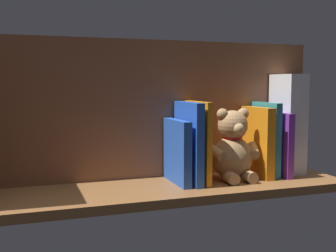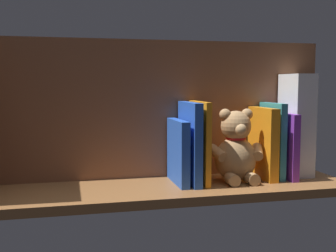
{
  "view_description": "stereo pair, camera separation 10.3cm",
  "coord_description": "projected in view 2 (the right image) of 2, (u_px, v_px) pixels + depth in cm",
  "views": [
    {
      "loc": [
        33.64,
        97.26,
        24.97
      ],
      "look_at": [
        0.0,
        0.0,
        14.78
      ],
      "focal_mm": 45.05,
      "sensor_mm": 36.0,
      "label": 1
    },
    {
      "loc": [
        23.72,
        100.14,
        24.97
      ],
      "look_at": [
        0.0,
        0.0,
        14.78
      ],
      "focal_mm": 45.05,
      "sensor_mm": 36.0,
      "label": 2
    }
  ],
  "objects": [
    {
      "name": "ground_plane",
      "position": [
        168.0,
        189.0,
        1.05
      ],
      "size": [
        92.0,
        25.1,
        2.2
      ],
      "primitive_type": "cube",
      "color": "brown"
    },
    {
      "name": "shelf_back_panel",
      "position": [
        159.0,
        109.0,
        1.13
      ],
      "size": [
        92.0,
        1.5,
        36.67
      ],
      "primitive_type": "cube",
      "color": "brown",
      "rests_on": "ground_plane"
    },
    {
      "name": "dictionary_thick_white",
      "position": [
        296.0,
        125.0,
        1.16
      ],
      "size": [
        5.84,
        10.73,
        27.79
      ],
      "primitive_type": "cube",
      "color": "white",
      "rests_on": "ground_plane"
    },
    {
      "name": "book_0",
      "position": [
        283.0,
        145.0,
        1.13
      ],
      "size": [
        1.9,
        14.29,
        17.33
      ],
      "primitive_type": "cube",
      "color": "purple",
      "rests_on": "ground_plane"
    },
    {
      "name": "book_1",
      "position": [
        272.0,
        140.0,
        1.13
      ],
      "size": [
        1.77,
        12.65,
        20.04
      ],
      "primitive_type": "cube",
      "color": "teal",
      "rests_on": "ground_plane"
    },
    {
      "name": "book_2",
      "position": [
        263.0,
        143.0,
        1.12
      ],
      "size": [
        2.49,
        13.89,
        18.84
      ],
      "primitive_type": "cube",
      "color": "orange",
      "rests_on": "ground_plane"
    },
    {
      "name": "teddy_bear",
      "position": [
        236.0,
        149.0,
        1.09
      ],
      "size": [
        15.25,
        12.16,
        18.8
      ],
      "rotation": [
        0.0,
        0.0,
        -0.04
      ],
      "color": "tan",
      "rests_on": "ground_plane"
    },
    {
      "name": "book_3",
      "position": [
        199.0,
        142.0,
        1.07
      ],
      "size": [
        1.51,
        15.08,
        20.68
      ],
      "primitive_type": "cube",
      "rotation": [
        0.0,
        -0.01,
        0.0
      ],
      "color": "orange",
      "rests_on": "ground_plane"
    },
    {
      "name": "book_4",
      "position": [
        190.0,
        143.0,
        1.07
      ],
      "size": [
        2.06,
        15.63,
        20.52
      ],
      "primitive_type": "cube",
      "color": "blue",
      "rests_on": "ground_plane"
    },
    {
      "name": "book_5",
      "position": [
        178.0,
        152.0,
        1.06
      ],
      "size": [
        2.13,
        15.08,
        16.1
      ],
      "primitive_type": "cube",
      "color": "blue",
      "rests_on": "ground_plane"
    }
  ]
}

